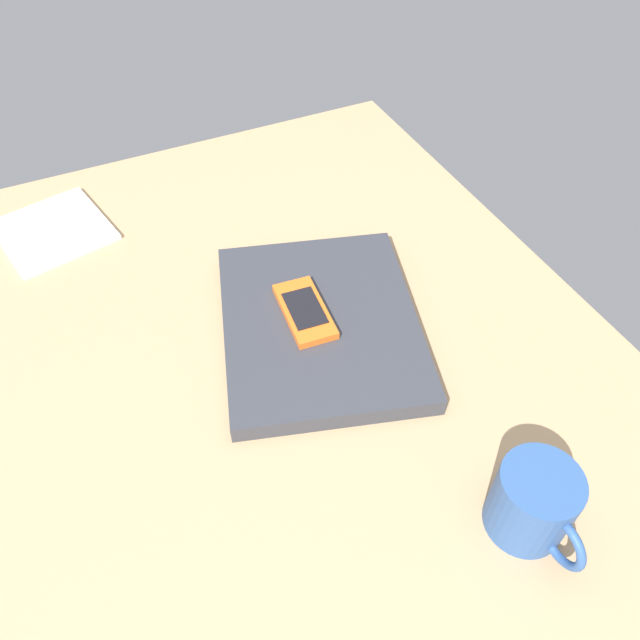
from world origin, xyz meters
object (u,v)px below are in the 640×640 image
at_px(laptop_closed, 320,324).
at_px(notepad, 54,230).
at_px(cell_phone_on_laptop, 305,311).
at_px(coffee_mug, 534,504).

relative_size(laptop_closed, notepad, 1.96).
xyz_separation_m(cell_phone_on_laptop, coffee_mug, (0.34, 0.09, 0.01)).
bearing_deg(cell_phone_on_laptop, laptop_closed, 48.83).
relative_size(cell_phone_on_laptop, notepad, 0.73).
bearing_deg(coffee_mug, cell_phone_on_laptop, -165.00).
bearing_deg(cell_phone_on_laptop, notepad, -141.84).
relative_size(laptop_closed, coffee_mug, 2.72).
height_order(laptop_closed, coffee_mug, coffee_mug).
height_order(notepad, coffee_mug, coffee_mug).
height_order(cell_phone_on_laptop, notepad, cell_phone_on_laptop).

